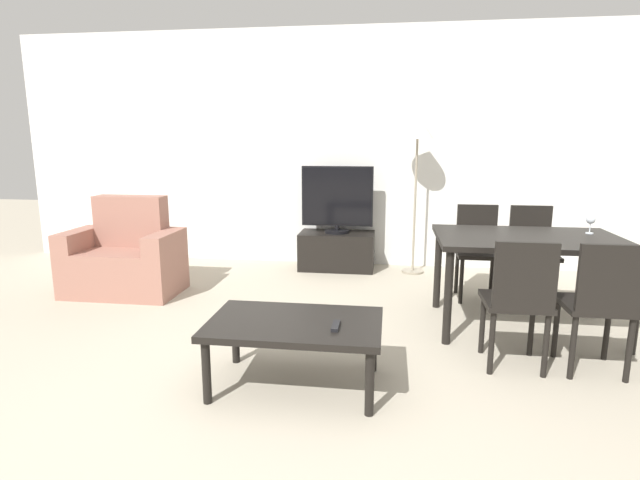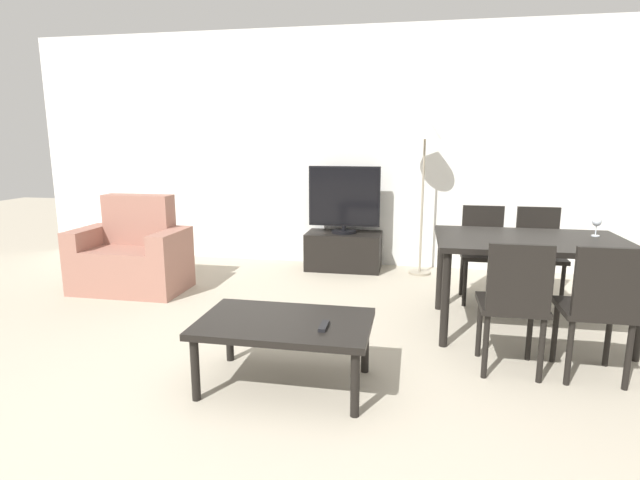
# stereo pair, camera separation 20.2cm
# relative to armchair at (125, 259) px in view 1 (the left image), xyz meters

# --- Properties ---
(ground_plane) EXTENTS (18.00, 18.00, 0.00)m
(ground_plane) POSITION_rel_armchair_xyz_m (1.83, -2.22, -0.33)
(ground_plane) COLOR #B2A893
(wall_back) EXTENTS (7.60, 0.06, 2.70)m
(wall_back) POSITION_rel_armchair_xyz_m (1.83, 1.49, 1.02)
(wall_back) COLOR white
(wall_back) RESTS_ON ground_plane
(armchair) EXTENTS (1.05, 0.62, 0.92)m
(armchair) POSITION_rel_armchair_xyz_m (0.00, 0.00, 0.00)
(armchair) COLOR #9E6B5B
(armchair) RESTS_ON ground_plane
(tv_stand) EXTENTS (0.84, 0.46, 0.42)m
(tv_stand) POSITION_rel_armchair_xyz_m (1.93, 1.19, -0.12)
(tv_stand) COLOR black
(tv_stand) RESTS_ON ground_plane
(tv) EXTENTS (0.80, 0.28, 0.75)m
(tv) POSITION_rel_armchair_xyz_m (1.93, 1.18, 0.47)
(tv) COLOR black
(tv) RESTS_ON tv_stand
(coffee_table) EXTENTS (1.02, 0.64, 0.41)m
(coffee_table) POSITION_rel_armchair_xyz_m (1.98, -1.62, 0.04)
(coffee_table) COLOR black
(coffee_table) RESTS_ON ground_plane
(dining_table) EXTENTS (1.38, 0.94, 0.73)m
(dining_table) POSITION_rel_armchair_xyz_m (3.57, -0.44, 0.33)
(dining_table) COLOR black
(dining_table) RESTS_ON ground_plane
(dining_chair_near) EXTENTS (0.40, 0.40, 0.86)m
(dining_chair_near) POSITION_rel_armchair_xyz_m (3.33, -1.21, 0.16)
(dining_chair_near) COLOR black
(dining_chair_near) RESTS_ON ground_plane
(dining_chair_far) EXTENTS (0.40, 0.40, 0.86)m
(dining_chair_far) POSITION_rel_armchair_xyz_m (3.81, 0.34, 0.16)
(dining_chair_far) COLOR black
(dining_chair_far) RESTS_ON ground_plane
(dining_chair_near_right) EXTENTS (0.40, 0.40, 0.86)m
(dining_chair_near_right) POSITION_rel_armchair_xyz_m (3.81, -1.21, 0.16)
(dining_chair_near_right) COLOR black
(dining_chair_near_right) RESTS_ON ground_plane
(dining_chair_far_left) EXTENTS (0.40, 0.40, 0.86)m
(dining_chair_far_left) POSITION_rel_armchair_xyz_m (3.33, 0.34, 0.16)
(dining_chair_far_left) COLOR black
(dining_chair_far_left) RESTS_ON ground_plane
(floor_lamp) EXTENTS (0.35, 0.35, 1.71)m
(floor_lamp) POSITION_rel_armchair_xyz_m (2.78, 1.13, 1.17)
(floor_lamp) COLOR gray
(floor_lamp) RESTS_ON ground_plane
(remote_primary) EXTENTS (0.04, 0.15, 0.02)m
(remote_primary) POSITION_rel_armchair_xyz_m (2.23, -1.70, 0.10)
(remote_primary) COLOR black
(remote_primary) RESTS_ON coffee_table
(wine_glass_left) EXTENTS (0.07, 0.07, 0.15)m
(wine_glass_left) POSITION_rel_armchair_xyz_m (4.07, -0.25, 0.51)
(wine_glass_left) COLOR silver
(wine_glass_left) RESTS_ON dining_table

